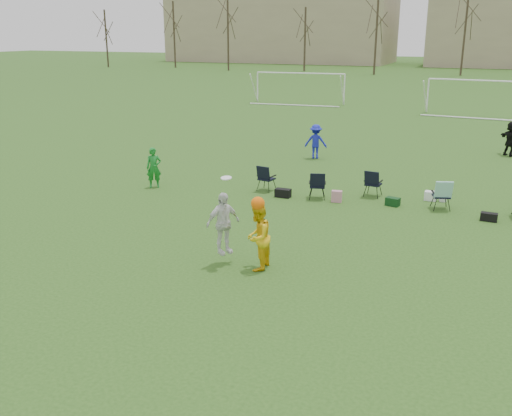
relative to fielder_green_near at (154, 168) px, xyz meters
The scene contains 9 objects.
ground 9.28m from the fielder_green_near, 45.35° to the right, with size 260.00×260.00×0.00m, color #284D18.
fielder_green_near is the anchor object (origin of this frame).
fielder_blue 8.38m from the fielder_green_near, 60.88° to the left, with size 1.02×0.59×1.58m, color #1820B4.
fielder_black 16.88m from the fielder_green_near, 42.76° to the left, with size 1.52×0.48×1.64m, color black.
center_contest 8.43m from the fielder_green_near, 42.17° to the right, with size 1.67×0.99×2.32m.
sideline_setup 9.00m from the fielder_green_near, ahead, with size 9.36×1.94×1.70m.
goal_left 27.67m from the fielder_green_near, 97.28° to the left, with size 7.39×0.76×2.46m.
goal_mid 27.53m from the fielder_green_near, 67.56° to the left, with size 7.40×0.63×2.46m.
tree_line 63.77m from the fielder_green_near, 83.92° to the left, with size 110.28×3.28×11.40m.
Camera 1 is at (5.18, -11.17, 5.67)m, focal length 40.00 mm.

